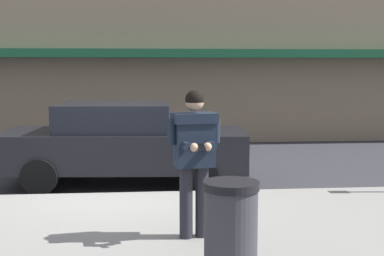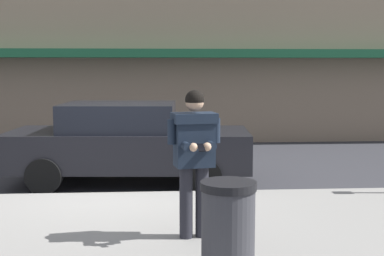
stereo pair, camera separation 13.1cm
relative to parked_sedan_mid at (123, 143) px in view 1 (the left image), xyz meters
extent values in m
plane|color=#333338|center=(-0.16, -1.09, -0.79)|extent=(80.00, 80.00, 0.00)
cube|color=gray|center=(0.84, -3.94, -0.72)|extent=(32.00, 5.30, 0.14)
cube|color=silver|center=(0.84, -1.04, -0.79)|extent=(28.00, 0.12, 0.01)
cube|color=#195133|center=(0.84, 5.06, 1.81)|extent=(26.60, 0.70, 0.24)
cube|color=black|center=(0.04, 0.00, -0.12)|extent=(4.62, 2.14, 0.70)
cube|color=black|center=(-0.14, 0.01, 0.49)|extent=(2.18, 1.78, 0.52)
cylinder|color=black|center=(1.49, 0.75, -0.47)|extent=(0.65, 0.27, 0.64)
cylinder|color=black|center=(1.37, -0.96, -0.47)|extent=(0.65, 0.27, 0.64)
cylinder|color=black|center=(-1.29, 0.95, -0.47)|extent=(0.65, 0.27, 0.64)
cylinder|color=black|center=(-1.41, -0.75, -0.47)|extent=(0.65, 0.27, 0.64)
cylinder|color=#23232B|center=(1.10, -3.73, -0.21)|extent=(0.16, 0.16, 0.88)
cylinder|color=#23232B|center=(0.90, -3.76, -0.21)|extent=(0.16, 0.16, 0.88)
cube|color=#192333|center=(1.00, -3.74, 0.55)|extent=(0.50, 0.37, 0.64)
cube|color=#192333|center=(1.00, -3.74, 0.82)|extent=(0.57, 0.42, 0.12)
cylinder|color=#192333|center=(1.27, -3.70, 0.66)|extent=(0.11, 0.11, 0.30)
cylinder|color=#192333|center=(1.17, -3.88, 0.51)|extent=(0.15, 0.31, 0.10)
sphere|color=tan|center=(1.13, -4.03, 0.51)|extent=(0.10, 0.10, 0.10)
cylinder|color=#192333|center=(0.73, -3.79, 0.66)|extent=(0.11, 0.11, 0.30)
cylinder|color=#192333|center=(0.88, -3.93, 0.51)|extent=(0.15, 0.31, 0.10)
sphere|color=tan|center=(0.97, -4.05, 0.51)|extent=(0.10, 0.10, 0.10)
cube|color=black|center=(1.06, -4.08, 0.51)|extent=(0.10, 0.15, 0.07)
sphere|color=tan|center=(1.01, -3.77, 1.01)|extent=(0.22, 0.22, 0.22)
sphere|color=black|center=(1.01, -3.77, 1.04)|extent=(0.23, 0.23, 0.23)
cylinder|color=#38383D|center=(1.23, -5.10, -0.20)|extent=(0.52, 0.52, 0.90)
cylinder|color=black|center=(1.23, -5.10, 0.29)|extent=(0.55, 0.55, 0.08)
camera|label=1|loc=(0.40, -10.08, 1.42)|focal=50.00mm
camera|label=2|loc=(0.53, -10.09, 1.42)|focal=50.00mm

